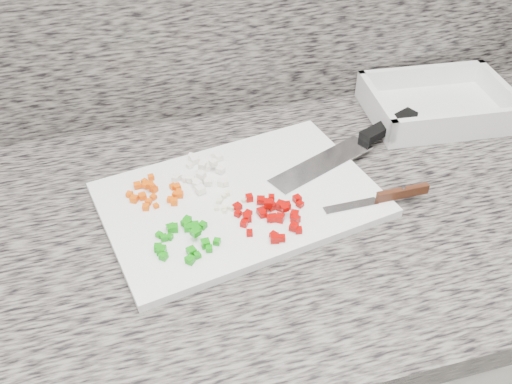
% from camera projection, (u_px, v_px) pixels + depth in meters
% --- Properties ---
extents(cabinet, '(3.92, 0.62, 0.86)m').
position_uv_depth(cabinet, '(258.00, 380.00, 1.18)').
color(cabinet, white).
rests_on(cabinet, ground).
extents(countertop, '(3.96, 0.64, 0.04)m').
position_uv_depth(countertop, '(259.00, 221.00, 0.89)').
color(countertop, slate).
rests_on(countertop, cabinet).
extents(cutting_board, '(0.46, 0.35, 0.01)m').
position_uv_depth(cutting_board, '(240.00, 199.00, 0.89)').
color(cutting_board, white).
rests_on(cutting_board, countertop).
extents(carrot_pile, '(0.09, 0.08, 0.02)m').
position_uv_depth(carrot_pile, '(156.00, 193.00, 0.88)').
color(carrot_pile, '#E75105').
rests_on(carrot_pile, cutting_board).
extents(onion_pile, '(0.09, 0.11, 0.02)m').
position_uv_depth(onion_pile, '(202.00, 173.00, 0.92)').
color(onion_pile, white).
rests_on(onion_pile, cutting_board).
extents(green_pepper_pile, '(0.09, 0.10, 0.02)m').
position_uv_depth(green_pepper_pile, '(185.00, 238.00, 0.81)').
color(green_pepper_pile, '#0F8A0C').
rests_on(green_pepper_pile, cutting_board).
extents(red_pepper_pile, '(0.11, 0.11, 0.02)m').
position_uv_depth(red_pepper_pile, '(272.00, 214.00, 0.85)').
color(red_pepper_pile, '#9E0402').
rests_on(red_pepper_pile, cutting_board).
extents(garlic_pile, '(0.05, 0.05, 0.01)m').
position_uv_depth(garlic_pile, '(226.00, 203.00, 0.87)').
color(garlic_pile, '#F0E9B9').
rests_on(garlic_pile, cutting_board).
extents(chef_knife, '(0.32, 0.17, 0.02)m').
position_uv_depth(chef_knife, '(367.00, 138.00, 1.00)').
color(chef_knife, silver).
rests_on(chef_knife, cutting_board).
extents(paring_knife, '(0.17, 0.02, 0.02)m').
position_uv_depth(paring_knife, '(390.00, 196.00, 0.88)').
color(paring_knife, silver).
rests_on(paring_knife, cutting_board).
extents(tray, '(0.28, 0.21, 0.05)m').
position_uv_depth(tray, '(438.00, 106.00, 1.08)').
color(tray, white).
rests_on(tray, countertop).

